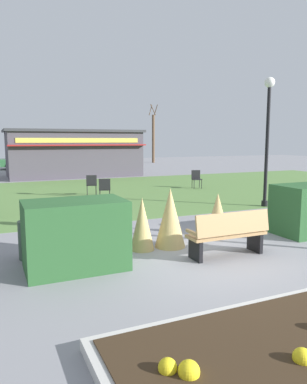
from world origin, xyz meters
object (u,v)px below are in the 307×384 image
(cafe_chair_north, at_px, (92,183))
(parked_car_center_slot, at_px, (27,161))
(trash_bin, at_px, (32,240))
(park_bench, at_px, (229,234))
(cafe_chair_east, at_px, (105,188))
(tree_right_bg, at_px, (153,137))
(food_kiosk, at_px, (74,153))
(cafe_chair_west, at_px, (196,178))
(lamppost_mid, at_px, (268,127))
(parked_car_east_slot, at_px, (96,160))

(cafe_chair_north, distance_m, parked_car_center_slot, 16.73)
(trash_bin, bearing_deg, park_bench, -22.74)
(trash_bin, relative_size, cafe_chair_east, 0.87)
(park_bench, xyz_separation_m, tree_right_bg, (11.56, 29.48, 2.19))
(park_bench, relative_size, food_kiosk, 0.20)
(food_kiosk, xyz_separation_m, parked_car_center_slot, (-2.31, 7.58, -0.88))
(cafe_chair_west, relative_size, parked_car_center_slot, 0.21)
(food_kiosk, bearing_deg, lamppost_mid, -74.92)
(cafe_chair_west, bearing_deg, parked_car_east_slot, 91.95)
(park_bench, xyz_separation_m, cafe_chair_north, (-0.40, 9.36, 0.05))
(trash_bin, distance_m, parked_car_center_slot, 24.61)
(cafe_chair_north, relative_size, parked_car_center_slot, 0.21)
(food_kiosk, relative_size, cafe_chair_east, 9.68)
(cafe_chair_north, bearing_deg, park_bench, -87.57)
(parked_car_center_slot, xyz_separation_m, parked_car_east_slot, (5.94, -0.00, 0.00))
(cafe_chair_north, height_order, parked_car_east_slot, parked_car_east_slot)
(food_kiosk, xyz_separation_m, parked_car_east_slot, (3.62, 7.58, -0.88))
(parked_car_center_slot, bearing_deg, cafe_chair_east, -86.23)
(trash_bin, relative_size, cafe_chair_west, 0.87)
(trash_bin, bearing_deg, tree_right_bg, 61.39)
(food_kiosk, bearing_deg, cafe_chair_west, -64.73)
(cafe_chair_east, xyz_separation_m, cafe_chair_north, (-0.09, 1.66, 0.00))
(lamppost_mid, distance_m, cafe_chair_north, 7.54)
(park_bench, height_order, tree_right_bg, tree_right_bg)
(cafe_chair_north, bearing_deg, cafe_chair_east, -86.85)
(food_kiosk, bearing_deg, tree_right_bg, 45.65)
(park_bench, height_order, parked_car_center_slot, parked_car_center_slot)
(lamppost_mid, bearing_deg, park_bench, -137.52)
(cafe_chair_west, xyz_separation_m, parked_car_east_slot, (-0.56, 16.44, 0.12))
(cafe_chair_north, xyz_separation_m, parked_car_center_slot, (-1.12, 16.69, 0.12))
(cafe_chair_east, relative_size, cafe_chair_north, 1.00)
(cafe_chair_west, relative_size, parked_car_east_slot, 0.21)
(cafe_chair_north, height_order, parked_car_center_slot, parked_car_center_slot)
(parked_car_center_slot, distance_m, tree_right_bg, 13.67)
(lamppost_mid, relative_size, trash_bin, 5.88)
(lamppost_mid, distance_m, food_kiosk, 14.79)
(cafe_chair_north, bearing_deg, cafe_chair_west, 2.64)
(cafe_chair_north, relative_size, parked_car_east_slot, 0.21)
(park_bench, xyz_separation_m, cafe_chair_east, (-0.31, 7.70, 0.05))
(trash_bin, height_order, cafe_chair_west, cafe_chair_west)
(trash_bin, xyz_separation_m, cafe_chair_west, (8.66, 8.07, 0.14))
(park_bench, bearing_deg, lamppost_mid, 42.48)
(park_bench, xyz_separation_m, food_kiosk, (0.80, 18.47, 1.05))
(food_kiosk, distance_m, cafe_chair_north, 9.24)
(parked_car_center_slot, bearing_deg, cafe_chair_north, -86.17)
(cafe_chair_north, bearing_deg, parked_car_center_slot, 93.83)
(trash_bin, height_order, parked_car_center_slot, parked_car_center_slot)
(lamppost_mid, height_order, cafe_chair_west, lamppost_mid)
(parked_car_center_slot, bearing_deg, lamppost_mid, -74.26)
(food_kiosk, relative_size, cafe_chair_west, 9.68)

